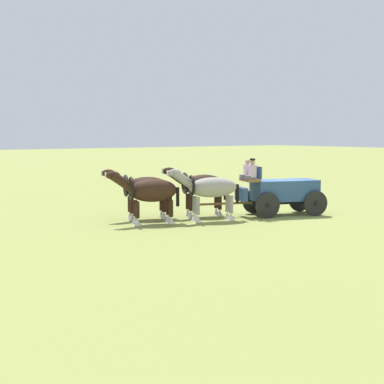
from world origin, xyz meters
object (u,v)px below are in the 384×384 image
object	(u,v)px
draft_horse_rear_off	(201,186)
draft_horse_lead_near	(150,192)
draft_horse_rear_near	(209,189)
draft_horse_lead_off	(143,189)
show_wagon	(281,191)

from	to	relation	value
draft_horse_rear_off	draft_horse_lead_near	xyz separation A→B (m)	(2.89, 0.33, -0.03)
draft_horse_rear_off	draft_horse_lead_near	bearing A→B (deg)	6.62
draft_horse_rear_near	draft_horse_lead_off	xyz separation A→B (m)	(1.99, -2.11, -0.04)
show_wagon	draft_horse_rear_off	distance (m)	3.68
draft_horse_lead_off	show_wagon	bearing A→B (deg)	154.06
draft_horse_rear_near	draft_horse_lead_near	world-z (taller)	draft_horse_rear_near
draft_horse_rear_near	draft_horse_rear_off	distance (m)	1.30
draft_horse_rear_off	draft_horse_lead_near	world-z (taller)	draft_horse_rear_off
draft_horse_rear_off	draft_horse_lead_near	size ratio (longest dim) A/B	0.98
draft_horse_rear_near	draft_horse_lead_near	distance (m)	2.58
show_wagon	draft_horse_lead_near	size ratio (longest dim) A/B	1.93
draft_horse_rear_off	draft_horse_lead_near	distance (m)	2.90
show_wagon	draft_horse_rear_off	xyz separation A→B (m)	(3.18, -1.85, 0.24)
show_wagon	draft_horse_lead_off	xyz separation A→B (m)	(5.62, -2.74, 0.21)
show_wagon	draft_horse_lead_near	distance (m)	6.25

